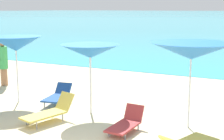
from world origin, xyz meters
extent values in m
cube|color=beige|center=(0.00, 10.00, -0.15)|extent=(50.00, 100.00, 0.30)
cylinder|color=silver|center=(-4.33, 3.47, 1.07)|extent=(0.04, 0.04, 2.14)
cone|color=blue|center=(-4.33, 3.47, 2.01)|extent=(1.74, 1.74, 0.50)
sphere|color=silver|center=(-4.33, 3.47, 2.17)|extent=(0.07, 0.07, 0.07)
cylinder|color=silver|center=(-1.44, 3.51, 1.01)|extent=(0.06, 0.06, 2.03)
cone|color=blue|center=(-1.44, 3.51, 1.92)|extent=(1.92, 1.92, 0.41)
sphere|color=silver|center=(-1.44, 3.51, 2.06)|extent=(0.07, 0.07, 0.07)
cylinder|color=silver|center=(1.56, 3.61, 1.10)|extent=(0.04, 0.04, 2.20)
cone|color=blue|center=(1.56, 3.61, 2.09)|extent=(2.29, 2.29, 0.45)
sphere|color=silver|center=(1.56, 3.61, 2.23)|extent=(0.07, 0.07, 0.07)
cube|color=#D8BF4C|center=(-2.13, 2.08, 0.24)|extent=(0.88, 1.37, 0.05)
cube|color=#D8BF4C|center=(-1.93, 2.82, 0.48)|extent=(0.60, 0.46, 0.50)
cylinder|color=gray|center=(-2.47, 1.75, 0.11)|extent=(0.04, 0.04, 0.22)
cylinder|color=gray|center=(-2.01, 1.62, 0.11)|extent=(0.04, 0.04, 0.22)
cylinder|color=gray|center=(-2.24, 2.60, 0.11)|extent=(0.04, 0.04, 0.22)
cylinder|color=gray|center=(-1.77, 2.47, 0.11)|extent=(0.04, 0.04, 0.22)
cube|color=#A53333|center=(0.19, 2.38, 0.19)|extent=(0.58, 1.12, 0.05)
cube|color=#A53333|center=(0.21, 3.03, 0.39)|extent=(0.52, 0.26, 0.43)
cylinder|color=gray|center=(-0.06, 2.05, 0.08)|extent=(0.04, 0.04, 0.16)
cylinder|color=gray|center=(0.40, 2.03, 0.08)|extent=(0.04, 0.04, 0.16)
cylinder|color=gray|center=(-0.03, 2.82, 0.08)|extent=(0.04, 0.04, 0.16)
cylinder|color=gray|center=(0.43, 2.81, 0.08)|extent=(0.04, 0.04, 0.16)
cube|color=#1E478C|center=(-2.94, 3.70, 0.24)|extent=(0.75, 1.12, 0.05)
cube|color=#1E478C|center=(-3.05, 4.35, 0.41)|extent=(0.59, 0.41, 0.39)
cylinder|color=gray|center=(-3.12, 3.35, 0.11)|extent=(0.04, 0.04, 0.21)
cylinder|color=gray|center=(-2.64, 3.44, 0.11)|extent=(0.04, 0.04, 0.21)
cylinder|color=gray|center=(-3.25, 4.06, 0.11)|extent=(0.04, 0.04, 0.21)
cylinder|color=gray|center=(-2.77, 4.15, 0.11)|extent=(0.04, 0.04, 0.21)
cylinder|color=#A3704C|center=(-6.60, 5.11, 0.36)|extent=(0.28, 0.28, 0.71)
cylinder|color=#3FB259|center=(-6.60, 5.11, 1.18)|extent=(0.37, 0.37, 0.93)
sphere|color=#A3704C|center=(-6.60, 5.11, 1.74)|extent=(0.23, 0.23, 0.23)
camera|label=1|loc=(3.68, -5.08, 3.19)|focal=53.92mm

